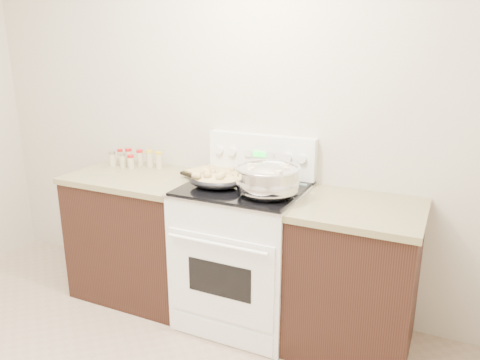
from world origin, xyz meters
The scene contains 9 objects.
counter_left centered at (-0.48, 1.43, 0.46)m, with size 0.93×0.67×0.92m.
counter_right centered at (1.08, 1.43, 0.46)m, with size 0.73×0.67×0.92m.
kitchen_range centered at (0.35, 1.42, 0.49)m, with size 0.78×0.73×1.22m.
mixing_bowl centered at (0.55, 1.33, 1.03)m, with size 0.48×0.48×0.23m.
roasting_pan centered at (0.20, 1.32, 0.99)m, with size 0.36×0.28×0.11m.
baking_sheet centered at (0.10, 1.55, 0.96)m, with size 0.51×0.43×0.06m.
wooden_spoon centered at (0.16, 1.41, 0.95)m, with size 0.14×0.27×0.04m.
blue_ladle centered at (0.56, 1.39, 0.98)m, with size 0.22×0.20×0.10m.
spice_jars centered at (-0.63, 1.60, 0.98)m, with size 0.40×0.15×0.13m.
Camera 1 is at (1.53, -1.14, 1.83)m, focal length 35.00 mm.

